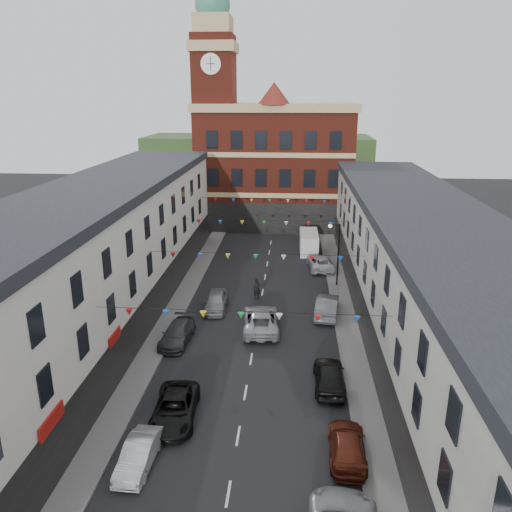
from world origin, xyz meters
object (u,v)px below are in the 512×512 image
(street_lamp, at_px, (336,246))
(car_right_d, at_px, (329,376))
(car_right_f, at_px, (320,262))
(moving_car, at_px, (261,320))
(car_left_b, at_px, (139,455))
(car_right_e, at_px, (327,306))
(car_left_c, at_px, (175,408))
(white_van, at_px, (309,242))
(pedestrian, at_px, (257,289))
(car_left_e, at_px, (216,301))
(car_left_d, at_px, (177,334))
(car_right_c, at_px, (347,445))

(street_lamp, distance_m, car_right_d, 17.37)
(car_right_f, bearing_deg, moving_car, 64.23)
(car_left_b, height_order, moving_car, moving_car)
(car_left_b, distance_m, car_right_e, 20.62)
(car_left_c, bearing_deg, car_left_b, -107.27)
(white_van, bearing_deg, pedestrian, -109.43)
(car_left_e, xyz_separation_m, white_van, (8.05, 16.78, 0.40))
(car_left_d, height_order, car_right_d, car_right_d)
(street_lamp, height_order, car_right_f, street_lamp)
(car_right_e, bearing_deg, street_lamp, -91.80)
(street_lamp, bearing_deg, moving_car, -123.35)
(car_left_e, bearing_deg, moving_car, -42.25)
(white_van, relative_size, pedestrian, 2.74)
(car_right_e, xyz_separation_m, white_van, (-1.05, 17.21, 0.34))
(car_left_d, relative_size, white_van, 0.90)
(car_right_e, relative_size, car_right_f, 0.95)
(car_left_b, xyz_separation_m, white_van, (8.94, 35.25, 0.50))
(car_left_d, height_order, car_right_c, car_left_d)
(car_right_f, bearing_deg, white_van, -85.73)
(white_van, bearing_deg, car_left_d, -114.37)
(car_left_d, xyz_separation_m, car_right_f, (11.00, 16.86, 0.03))
(car_left_c, bearing_deg, car_left_e, 86.20)
(car_right_d, relative_size, moving_car, 0.80)
(car_left_e, xyz_separation_m, car_right_c, (9.10, -17.03, -0.10))
(car_left_c, xyz_separation_m, car_left_d, (-1.90, 8.87, -0.01))
(car_left_d, distance_m, pedestrian, 9.87)
(car_left_b, distance_m, car_right_f, 31.09)
(pedestrian, bearing_deg, car_left_c, -123.11)
(car_right_f, height_order, white_van, white_van)
(moving_car, xyz_separation_m, pedestrian, (-0.73, 5.90, 0.14))
(street_lamp, bearing_deg, car_right_f, 102.11)
(car_right_f, xyz_separation_m, moving_car, (-5.15, -14.32, 0.09))
(car_right_c, xyz_separation_m, moving_car, (-5.15, 13.68, 0.16))
(car_left_b, bearing_deg, car_left_e, 89.29)
(car_right_e, bearing_deg, car_right_d, 94.78)
(car_left_b, relative_size, car_right_f, 0.76)
(moving_car, bearing_deg, car_right_f, -114.14)
(car_right_e, bearing_deg, car_left_c, 64.95)
(moving_car, bearing_deg, street_lamp, -127.70)
(car_right_c, height_order, car_right_f, car_right_f)
(street_lamp, bearing_deg, car_right_c, -92.60)
(street_lamp, height_order, pedestrian, street_lamp)
(car_right_c, relative_size, car_right_f, 0.86)
(car_right_d, bearing_deg, car_left_d, -25.62)
(car_left_e, bearing_deg, street_lamp, 29.00)
(car_right_d, bearing_deg, car_left_c, 23.90)
(car_left_c, distance_m, moving_car, 12.08)
(car_left_e, height_order, moving_car, moving_car)
(street_lamp, bearing_deg, car_left_b, -114.21)
(car_left_b, height_order, white_van, white_van)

